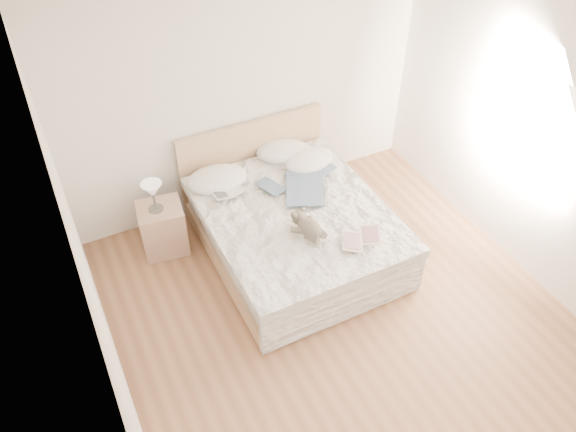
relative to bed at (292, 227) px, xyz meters
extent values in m
cube|color=brown|center=(0.00, -1.19, -0.31)|extent=(4.00, 4.50, 0.00)
cube|color=white|center=(0.00, -1.19, 2.39)|extent=(4.00, 4.50, 0.00)
cube|color=white|center=(0.00, 1.06, 1.04)|extent=(4.00, 0.02, 2.70)
cube|color=white|center=(-2.00, -1.19, 1.04)|extent=(0.02, 4.50, 2.70)
cube|color=white|center=(2.00, -1.19, 1.04)|extent=(0.02, 4.50, 2.70)
cube|color=white|center=(1.99, -0.89, 1.14)|extent=(0.02, 1.30, 1.10)
cube|color=tan|center=(0.00, -0.04, -0.21)|extent=(1.68, 2.08, 0.20)
cube|color=white|center=(0.00, -0.04, 0.04)|extent=(1.60, 2.00, 0.30)
cube|color=white|center=(0.00, -0.09, 0.23)|extent=(1.72, 2.05, 0.10)
cube|color=tan|center=(0.00, 1.00, 0.19)|extent=(1.70, 0.06, 1.00)
cube|color=#A38169|center=(-1.20, 0.61, -0.03)|extent=(0.50, 0.46, 0.56)
cylinder|color=#4E4843|center=(-1.23, 0.60, 0.26)|extent=(0.15, 0.15, 0.02)
cylinder|color=#433C38|center=(-1.23, 0.60, 0.38)|extent=(0.03, 0.03, 0.21)
cone|color=white|center=(-1.23, 0.60, 0.51)|extent=(0.23, 0.23, 0.15)
ellipsoid|color=white|center=(-0.53, 0.69, 0.33)|extent=(0.68, 0.51, 0.19)
ellipsoid|color=white|center=(0.31, 0.82, 0.33)|extent=(0.71, 0.60, 0.18)
ellipsoid|color=white|center=(0.49, 0.55, 0.33)|extent=(0.64, 0.50, 0.17)
cube|color=white|center=(-0.51, 0.46, 0.32)|extent=(0.34, 0.24, 0.02)
cube|color=beige|center=(0.34, -0.74, 0.32)|extent=(0.48, 0.43, 0.03)
camera|label=1|loc=(-1.93, -3.76, 3.97)|focal=35.00mm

